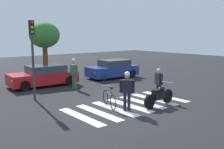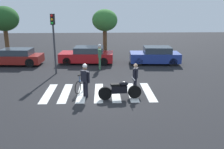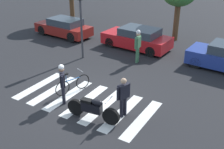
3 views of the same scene
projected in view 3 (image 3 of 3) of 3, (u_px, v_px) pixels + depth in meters
The scene contains 10 objects.
ground_plane at pixel (85, 101), 11.88m from camera, with size 60.00×60.00×0.00m, color #232326.
police_motorcycle at pixel (93, 109), 10.44m from camera, with size 2.18×0.62×1.05m.
leaning_bicycle at pixel (73, 84), 12.40m from camera, with size 0.69×1.67×1.01m.
officer_on_foot at pixel (62, 81), 11.30m from camera, with size 0.48×0.51×1.76m.
officer_by_motorcycle at pixel (123, 95), 10.44m from camera, with size 0.34×0.63×1.64m.
pedestrian_bystander at pixel (138, 44), 15.20m from camera, with size 0.25×0.70×1.88m.
crosswalk_stripes at pixel (85, 100), 11.88m from camera, with size 5.85×2.98×0.01m.
car_maroon_wagon at pixel (64, 27), 19.77m from camera, with size 4.30×1.93×1.30m.
car_red_convertible at pixel (137, 38), 17.46m from camera, with size 4.40×2.11×1.34m.
traffic_light_pole at pixel (80, 11), 15.09m from camera, with size 0.28×0.35×4.03m.
Camera 3 is at (6.27, -8.16, 6.14)m, focal length 44.46 mm.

